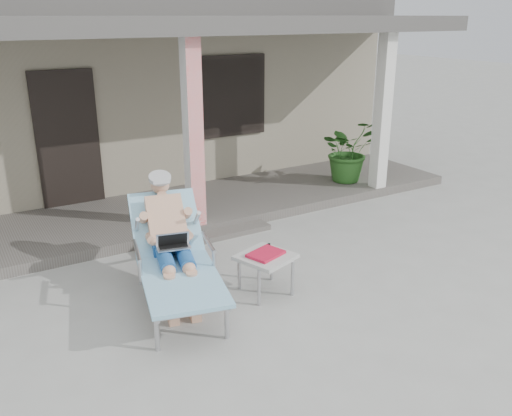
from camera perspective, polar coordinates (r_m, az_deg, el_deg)
ground at (r=6.28m, az=2.21°, el=-9.05°), size 60.00×60.00×0.00m
house at (r=11.58m, az=-15.88°, el=12.27°), size 10.40×5.40×3.30m
porch_deck at (r=8.70m, az=-8.61°, el=-0.32°), size 10.00×2.00×0.15m
porch_overhang at (r=8.13m, az=-9.47°, el=17.83°), size 10.00×2.30×2.85m
porch_step at (r=7.72m, az=-5.29°, el=-3.09°), size 2.00×0.30×0.07m
lounger at (r=5.97m, az=-8.89°, el=-2.01°), size 1.22×2.16×1.35m
side_table at (r=6.14m, az=1.02°, el=-5.36°), size 0.70×0.70×0.50m
potted_palm at (r=9.94m, az=9.69°, el=6.02°), size 1.04×0.90×1.13m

